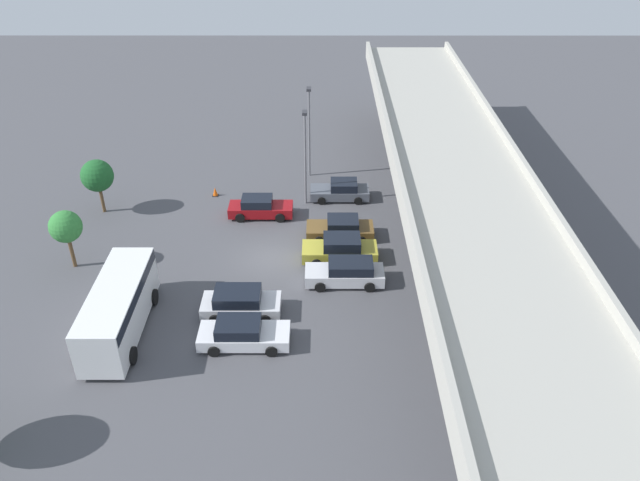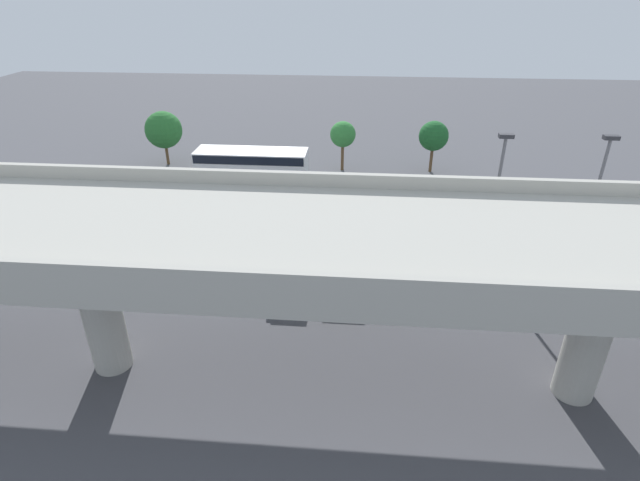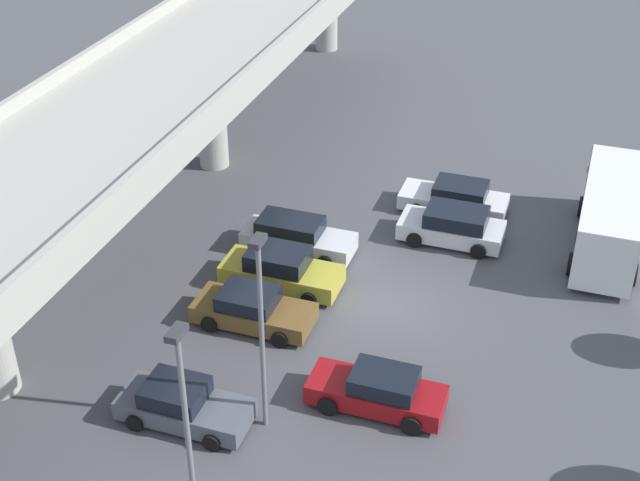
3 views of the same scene
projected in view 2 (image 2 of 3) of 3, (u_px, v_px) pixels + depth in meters
name	position (u px, v px, depth m)	size (l,w,h in m)	color
ground_plane	(346.00, 240.00, 29.79)	(114.98, 114.98, 0.00)	#4C4C51
highway_overpass	(337.00, 249.00, 16.84)	(55.12, 7.85, 7.07)	#ADAAA0
parked_car_0	(511.00, 281.00, 24.55)	(2.08, 4.44, 1.46)	#515660
parked_car_1	(440.00, 225.00, 29.98)	(1.97, 4.62, 1.51)	maroon
parked_car_2	(396.00, 274.00, 25.11)	(2.17, 4.58, 1.46)	brown
parked_car_3	(343.00, 269.00, 25.37)	(2.18, 4.86, 1.65)	gold
parked_car_4	(291.00, 270.00, 25.32)	(2.04, 4.83, 1.56)	silver
parked_car_5	(257.00, 216.00, 30.99)	(2.24, 4.50, 1.57)	silver
parked_car_6	(214.00, 219.00, 30.85)	(2.19, 4.90, 1.48)	silver
shuttle_bus	(252.00, 166.00, 36.29)	(8.05, 2.73, 2.95)	white
lamp_post_near_aisle	(497.00, 191.00, 25.25)	(0.70, 0.35, 7.26)	slate
lamp_post_mid_lot	(595.00, 195.00, 24.68)	(0.70, 0.35, 7.36)	slate
tree_front_left	(434.00, 136.00, 39.13)	(2.33, 2.33, 4.10)	brown
tree_front_centre	(343.00, 135.00, 39.49)	(2.03, 2.03, 3.97)	brown
tree_front_right	(164.00, 130.00, 40.73)	(2.99, 2.99, 4.43)	brown
traffic_cone	(481.00, 208.00, 33.21)	(0.44, 0.44, 0.70)	black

